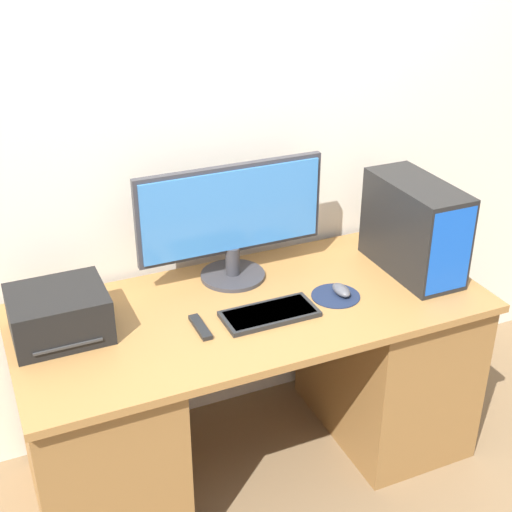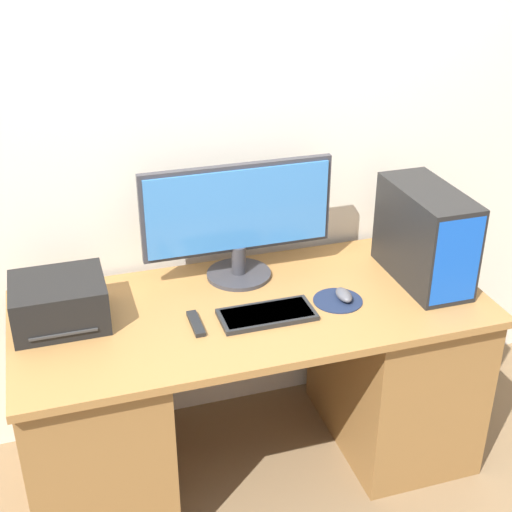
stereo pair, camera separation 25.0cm
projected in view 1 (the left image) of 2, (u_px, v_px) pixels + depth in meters
wall_back at (206, 112)px, 2.66m from camera, size 6.40×0.05×2.70m
desk at (253, 385)px, 2.75m from camera, size 1.72×0.76×0.75m
monitor at (232, 217)px, 2.66m from camera, size 0.73×0.25×0.46m
keyboard at (270, 314)px, 2.52m from camera, size 0.34×0.16×0.02m
mousepad at (336, 296)px, 2.64m from camera, size 0.18×0.18×0.00m
mouse at (341, 290)px, 2.64m from camera, size 0.05×0.10×0.04m
computer_tower at (415, 228)px, 2.75m from camera, size 0.20×0.45×0.37m
printer at (59, 314)px, 2.38m from camera, size 0.32×0.28×0.16m
remote_control at (200, 327)px, 2.45m from camera, size 0.03×0.15×0.02m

